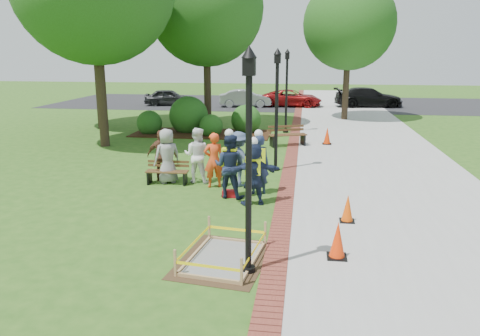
# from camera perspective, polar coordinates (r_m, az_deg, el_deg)

# --- Properties ---
(ground) EXTENTS (100.00, 100.00, 0.00)m
(ground) POSITION_cam_1_polar(r_m,az_deg,el_deg) (12.21, -3.12, -5.84)
(ground) COLOR #285116
(ground) RESTS_ON ground
(sidewalk) EXTENTS (6.00, 60.00, 0.02)m
(sidewalk) POSITION_cam_1_polar(r_m,az_deg,el_deg) (21.83, 15.10, 2.67)
(sidewalk) COLOR #9E9E99
(sidewalk) RESTS_ON ground
(brick_edging) EXTENTS (0.50, 60.00, 0.03)m
(brick_edging) POSITION_cam_1_polar(r_m,az_deg,el_deg) (21.66, 6.53, 3.00)
(brick_edging) COLOR maroon
(brick_edging) RESTS_ON ground
(mulch_bed) EXTENTS (7.00, 3.00, 0.05)m
(mulch_bed) POSITION_cam_1_polar(r_m,az_deg,el_deg) (24.20, -4.67, 4.22)
(mulch_bed) COLOR #381E0F
(mulch_bed) RESTS_ON ground
(parking_lot) EXTENTS (36.00, 12.00, 0.01)m
(parking_lot) POSITION_cam_1_polar(r_m,az_deg,el_deg) (38.54, 4.64, 7.90)
(parking_lot) COLOR black
(parking_lot) RESTS_ON ground
(wet_concrete_pad) EXTENTS (2.00, 2.51, 0.55)m
(wet_concrete_pad) POSITION_cam_1_polar(r_m,az_deg,el_deg) (9.67, -2.02, -9.87)
(wet_concrete_pad) COLOR #47331E
(wet_concrete_pad) RESTS_ON ground
(bench_near) EXTENTS (1.37, 0.51, 0.73)m
(bench_near) POSITION_cam_1_polar(r_m,az_deg,el_deg) (15.17, -8.85, -1.07)
(bench_near) COLOR brown
(bench_near) RESTS_ON ground
(bench_far) EXTENTS (1.76, 1.10, 0.91)m
(bench_far) POSITION_cam_1_polar(r_m,az_deg,el_deg) (21.07, 5.81, 3.46)
(bench_far) COLOR brown
(bench_far) RESTS_ON ground
(cone_front) EXTENTS (0.40, 0.40, 0.80)m
(cone_front) POSITION_cam_1_polar(r_m,az_deg,el_deg) (9.88, 11.80, -8.70)
(cone_front) COLOR black
(cone_front) RESTS_ON ground
(cone_back) EXTENTS (0.36, 0.36, 0.71)m
(cone_back) POSITION_cam_1_polar(r_m,az_deg,el_deg) (11.96, 12.98, -4.89)
(cone_back) COLOR black
(cone_back) RESTS_ON ground
(cone_far) EXTENTS (0.40, 0.40, 0.79)m
(cone_far) POSITION_cam_1_polar(r_m,az_deg,el_deg) (21.63, 10.57, 3.81)
(cone_far) COLOR black
(cone_far) RESTS_ON ground
(toolbox) EXTENTS (0.43, 0.25, 0.21)m
(toolbox) POSITION_cam_1_polar(r_m,az_deg,el_deg) (13.69, -1.31, -3.14)
(toolbox) COLOR #AF0D16
(toolbox) RESTS_ON ground
(lamp_near) EXTENTS (0.28, 0.28, 4.26)m
(lamp_near) POSITION_cam_1_polar(r_m,az_deg,el_deg) (8.48, 1.07, 2.66)
(lamp_near) COLOR black
(lamp_near) RESTS_ON ground
(lamp_mid) EXTENTS (0.28, 0.28, 4.26)m
(lamp_mid) POSITION_cam_1_polar(r_m,az_deg,el_deg) (16.37, 4.50, 8.18)
(lamp_mid) COLOR black
(lamp_mid) RESTS_ON ground
(lamp_far) EXTENTS (0.28, 0.28, 4.26)m
(lamp_far) POSITION_cam_1_polar(r_m,az_deg,el_deg) (24.33, 5.71, 10.10)
(lamp_far) COLOR black
(lamp_far) RESTS_ON ground
(tree_back) EXTENTS (6.17, 6.17, 9.45)m
(tree_back) POSITION_cam_1_polar(r_m,az_deg,el_deg) (26.43, -4.15, 18.86)
(tree_back) COLOR #3D2D1E
(tree_back) RESTS_ON ground
(tree_right) EXTENTS (5.45, 5.45, 8.43)m
(tree_right) POSITION_cam_1_polar(r_m,az_deg,el_deg) (29.72, 13.18, 16.73)
(tree_right) COLOR #3D2D1E
(tree_right) RESTS_ON ground
(shrub_a) EXTENTS (1.30, 1.30, 1.30)m
(shrub_a) POSITION_cam_1_polar(r_m,az_deg,el_deg) (24.59, -10.92, 4.13)
(shrub_a) COLOR #214915
(shrub_a) RESTS_ON ground
(shrub_b) EXTENTS (2.03, 2.03, 2.03)m
(shrub_b) POSITION_cam_1_polar(r_m,az_deg,el_deg) (24.82, -6.22, 4.39)
(shrub_b) COLOR #214915
(shrub_b) RESTS_ON ground
(shrub_c) EXTENTS (1.17, 1.17, 1.17)m
(shrub_c) POSITION_cam_1_polar(r_m,az_deg,el_deg) (23.55, -3.52, 3.92)
(shrub_c) COLOR #214915
(shrub_c) RESTS_ON ground
(shrub_d) EXTENTS (1.56, 1.56, 1.56)m
(shrub_d) POSITION_cam_1_polar(r_m,az_deg,el_deg) (24.56, 0.75, 4.37)
(shrub_d) COLOR #214915
(shrub_d) RESTS_ON ground
(shrub_e) EXTENTS (0.88, 0.88, 0.88)m
(shrub_e) POSITION_cam_1_polar(r_m,az_deg,el_deg) (25.49, -4.71, 4.68)
(shrub_e) COLOR #214915
(shrub_e) RESTS_ON ground
(casual_person_a) EXTENTS (0.67, 0.63, 1.76)m
(casual_person_a) POSITION_cam_1_polar(r_m,az_deg,el_deg) (15.16, -8.87, 1.45)
(casual_person_a) COLOR gray
(casual_person_a) RESTS_ON ground
(casual_person_b) EXTENTS (0.64, 0.53, 1.72)m
(casual_person_b) POSITION_cam_1_polar(r_m,az_deg,el_deg) (14.53, -3.21, 0.96)
(casual_person_b) COLOR #F3471C
(casual_person_b) RESTS_ON ground
(casual_person_c) EXTENTS (0.60, 0.42, 1.79)m
(casual_person_c) POSITION_cam_1_polar(r_m,az_deg,el_deg) (15.09, -5.26, 1.55)
(casual_person_c) COLOR white
(casual_person_c) RESTS_ON ground
(casual_person_d) EXTENTS (0.54, 0.36, 1.68)m
(casual_person_d) POSITION_cam_1_polar(r_m,az_deg,el_deg) (15.41, -9.50, 1.47)
(casual_person_d) COLOR brown
(casual_person_d) RESTS_ON ground
(casual_person_e) EXTENTS (0.66, 0.60, 1.73)m
(casual_person_e) POSITION_cam_1_polar(r_m,az_deg,el_deg) (14.62, -0.15, 1.09)
(casual_person_e) COLOR #3A4766
(casual_person_e) RESTS_ON ground
(hivis_worker_a) EXTENTS (0.65, 0.53, 1.91)m
(hivis_worker_a) POSITION_cam_1_polar(r_m,az_deg,el_deg) (12.83, 1.61, -0.42)
(hivis_worker_a) COLOR #192542
(hivis_worker_a) RESTS_ON ground
(hivis_worker_b) EXTENTS (0.65, 0.50, 1.94)m
(hivis_worker_b) POSITION_cam_1_polar(r_m,az_deg,el_deg) (13.81, 2.24, 0.69)
(hivis_worker_b) COLOR #1A1C43
(hivis_worker_b) RESTS_ON ground
(hivis_worker_c) EXTENTS (0.66, 0.48, 2.02)m
(hivis_worker_c) POSITION_cam_1_polar(r_m,az_deg,el_deg) (13.44, -1.31, 0.48)
(hivis_worker_c) COLOR #1C324A
(hivis_worker_c) RESTS_ON ground
(parked_car_a) EXTENTS (2.44, 4.47, 1.38)m
(parked_car_a) POSITION_cam_1_polar(r_m,az_deg,el_deg) (37.18, -8.61, 7.55)
(parked_car_a) COLOR #232426
(parked_car_a) RESTS_ON ground
(parked_car_b) EXTENTS (2.40, 4.51, 1.40)m
(parked_car_b) POSITION_cam_1_polar(r_m,az_deg,el_deg) (35.84, 0.64, 7.46)
(parked_car_b) COLOR gray
(parked_car_b) RESTS_ON ground
(parked_car_c) EXTENTS (2.04, 4.32, 1.38)m
(parked_car_c) POSITION_cam_1_polar(r_m,az_deg,el_deg) (36.30, 6.26, 7.47)
(parked_car_c) COLOR maroon
(parked_car_c) RESTS_ON ground
(parked_car_d) EXTENTS (2.74, 5.10, 1.59)m
(parked_car_d) POSITION_cam_1_polar(r_m,az_deg,el_deg) (37.07, 15.32, 7.19)
(parked_car_d) COLOR black
(parked_car_d) RESTS_ON ground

